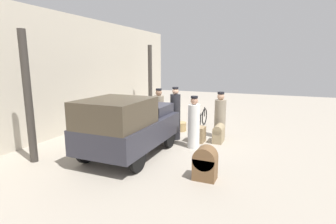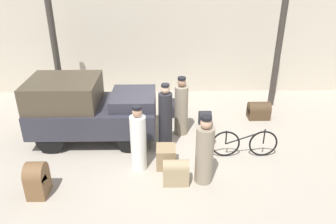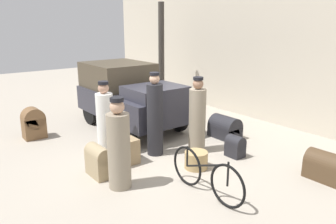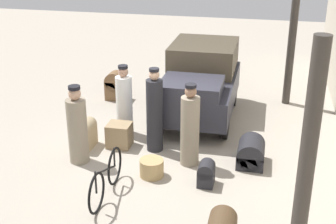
{
  "view_description": "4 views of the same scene",
  "coord_description": "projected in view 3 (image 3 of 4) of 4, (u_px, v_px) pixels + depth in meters",
  "views": [
    {
      "loc": [
        -8.33,
        -3.38,
        2.74
      ],
      "look_at": [
        0.2,
        0.2,
        0.95
      ],
      "focal_mm": 28.0,
      "sensor_mm": 36.0,
      "label": 1
    },
    {
      "loc": [
        0.06,
        -7.71,
        4.75
      ],
      "look_at": [
        0.2,
        0.2,
        0.95
      ],
      "focal_mm": 35.0,
      "sensor_mm": 36.0,
      "label": 2
    },
    {
      "loc": [
        5.77,
        -4.18,
        2.9
      ],
      "look_at": [
        0.2,
        0.2,
        0.95
      ],
      "focal_mm": 35.0,
      "sensor_mm": 36.0,
      "label": 3
    },
    {
      "loc": [
        9.07,
        2.18,
        4.71
      ],
      "look_at": [
        0.2,
        0.2,
        0.95
      ],
      "focal_mm": 50.0,
      "sensor_mm": 36.0,
      "label": 4
    }
  ],
  "objects": [
    {
      "name": "truck",
      "position": [
        129.0,
        94.0,
        9.22
      ],
      "size": [
        3.4,
        1.78,
        1.77
      ],
      "color": "black",
      "rests_on": "ground"
    },
    {
      "name": "ground_plane",
      "position": [
        156.0,
        151.0,
        7.63
      ],
      "size": [
        30.0,
        30.0,
        0.0
      ],
      "primitive_type": "plane",
      "color": "#A89E8E"
    },
    {
      "name": "trunk_large_brown",
      "position": [
        235.0,
        146.0,
        7.26
      ],
      "size": [
        0.38,
        0.31,
        0.49
      ],
      "color": "#232328",
      "rests_on": "ground"
    },
    {
      "name": "trunk_wicker_pale",
      "position": [
        225.0,
        128.0,
        8.5
      ],
      "size": [
        0.74,
        0.55,
        0.57
      ],
      "color": "#232328",
      "rests_on": "ground"
    },
    {
      "name": "conductor_in_dark_uniform",
      "position": [
        155.0,
        117.0,
        7.24
      ],
      "size": [
        0.36,
        0.36,
        1.87
      ],
      "color": "#232328",
      "rests_on": "ground"
    },
    {
      "name": "canopy_pillar_left",
      "position": [
        161.0,
        56.0,
        11.37
      ],
      "size": [
        0.21,
        0.21,
        3.56
      ],
      "color": "#38332D",
      "rests_on": "ground"
    },
    {
      "name": "wicker_basket",
      "position": [
        196.0,
        160.0,
        6.7
      ],
      "size": [
        0.47,
        0.47,
        0.35
      ],
      "color": "tan",
      "rests_on": "ground"
    },
    {
      "name": "suitcase_small_leather",
      "position": [
        124.0,
        151.0,
        6.92
      ],
      "size": [
        0.47,
        0.52,
        0.53
      ],
      "color": "#937A56",
      "rests_on": "ground"
    },
    {
      "name": "suitcase_tan_flat",
      "position": [
        34.0,
        123.0,
        8.39
      ],
      "size": [
        0.4,
        0.53,
        0.8
      ],
      "color": "brown",
      "rests_on": "ground"
    },
    {
      "name": "suitcase_black_upright",
      "position": [
        98.0,
        160.0,
        6.32
      ],
      "size": [
        0.59,
        0.31,
        0.62
      ],
      "color": "#9E8966",
      "rests_on": "ground"
    },
    {
      "name": "porter_standing_middle",
      "position": [
        119.0,
        148.0,
        5.78
      ],
      "size": [
        0.41,
        0.41,
        1.67
      ],
      "color": "gray",
      "rests_on": "ground"
    },
    {
      "name": "porter_with_bicycle",
      "position": [
        197.0,
        118.0,
        7.42
      ],
      "size": [
        0.38,
        0.38,
        1.74
      ],
      "color": "gray",
      "rests_on": "ground"
    },
    {
      "name": "trunk_barrel_dark",
      "position": [
        325.0,
        166.0,
        6.19
      ],
      "size": [
        0.68,
        0.44,
        0.55
      ],
      "color": "#4C3823",
      "rests_on": "ground"
    },
    {
      "name": "porter_carrying_trunk",
      "position": [
        105.0,
        122.0,
        7.23
      ],
      "size": [
        0.38,
        0.38,
        1.68
      ],
      "color": "white",
      "rests_on": "ground"
    },
    {
      "name": "bicycle",
      "position": [
        206.0,
        175.0,
        5.59
      ],
      "size": [
        1.71,
        0.04,
        0.79
      ],
      "color": "black",
      "rests_on": "ground"
    },
    {
      "name": "station_building_facade",
      "position": [
        269.0,
        45.0,
        9.46
      ],
      "size": [
        16.0,
        0.15,
        4.5
      ],
      "color": "beige",
      "rests_on": "ground"
    }
  ]
}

